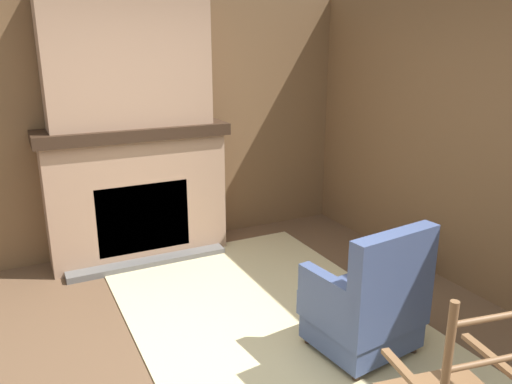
{
  "coord_description": "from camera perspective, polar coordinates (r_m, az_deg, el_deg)",
  "views": [
    {
      "loc": [
        2.57,
        -1.05,
        2.05
      ],
      "look_at": [
        -0.88,
        0.68,
        0.9
      ],
      "focal_mm": 35.0,
      "sensor_mm": 36.0,
      "label": 1
    }
  ],
  "objects": [
    {
      "name": "oil_lamp_vase",
      "position": [
        4.84,
        -17.6,
        8.03
      ],
      "size": [
        0.13,
        0.13,
        0.25
      ],
      "color": "#47708E",
      "rests_on": "fireplace_hearth"
    },
    {
      "name": "wood_panel_wall_back",
      "position": [
        4.34,
        26.33,
        4.52
      ],
      "size": [
        5.28,
        0.09,
        2.54
      ],
      "color": "brown",
      "rests_on": "ground"
    },
    {
      "name": "fireplace_hearth",
      "position": [
        5.0,
        -13.4,
        -0.15
      ],
      "size": [
        0.64,
        1.79,
        1.31
      ],
      "color": "#9E7A60",
      "rests_on": "ground"
    },
    {
      "name": "area_rug",
      "position": [
        3.85,
        3.12,
        -15.54
      ],
      "size": [
        3.5,
        2.04,
        0.01
      ],
      "color": "#C6B789",
      "rests_on": "ground"
    },
    {
      "name": "firewood_stack",
      "position": [
        4.73,
        14.4,
        -7.84
      ],
      "size": [
        0.46,
        0.38,
        0.28
      ],
      "rotation": [
        0.0,
        0.0,
        -0.03
      ],
      "color": "brown",
      "rests_on": "ground"
    },
    {
      "name": "ground_plane",
      "position": [
        3.45,
        -3.72,
        -19.9
      ],
      "size": [
        14.0,
        14.0,
        0.0
      ],
      "primitive_type": "plane",
      "color": "brown"
    },
    {
      "name": "chimney_breast",
      "position": [
        4.81,
        -14.47,
        14.43
      ],
      "size": [
        0.38,
        1.49,
        1.21
      ],
      "color": "#9E7A60",
      "rests_on": "fireplace_hearth"
    },
    {
      "name": "wood_panel_wall_left",
      "position": [
        5.11,
        -14.56,
        7.25
      ],
      "size": [
        0.06,
        5.28,
        2.54
      ],
      "color": "brown",
      "rests_on": "ground"
    },
    {
      "name": "decorative_plate_on_mantel",
      "position": [
        4.93,
        -13.46,
        8.88
      ],
      "size": [
        0.07,
        0.25,
        0.24
      ],
      "color": "red",
      "rests_on": "fireplace_hearth"
    },
    {
      "name": "armchair",
      "position": [
        3.53,
        12.61,
        -12.59
      ],
      "size": [
        0.67,
        0.73,
        0.95
      ],
      "rotation": [
        0.0,
        0.0,
        3.25
      ],
      "color": "#3D4C75",
      "rests_on": "ground"
    },
    {
      "name": "storage_case",
      "position": [
        5.0,
        -9.6,
        8.68
      ],
      "size": [
        0.16,
        0.24,
        0.15
      ],
      "color": "brown",
      "rests_on": "fireplace_hearth"
    }
  ]
}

